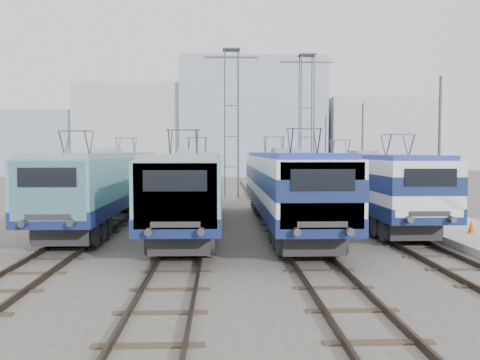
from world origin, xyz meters
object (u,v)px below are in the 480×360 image
object	(u,v)px
catenary_tower_east	(306,118)
locomotive_center_right	(286,182)
catenary_tower_west	(231,116)
mast_front	(439,158)
locomotive_center_left	(192,183)
mast_rear	(326,154)
locomotive_far_right	(363,180)
mast_mid	(362,155)
locomotive_far_left	(106,181)
safety_cone	(471,226)

from	to	relation	value
catenary_tower_east	locomotive_center_right	bearing A→B (deg)	-102.32
catenary_tower_west	mast_front	distance (m)	22.00
locomotive_center_left	mast_rear	world-z (taller)	mast_rear
locomotive_far_right	catenary_tower_west	bearing A→B (deg)	114.39
mast_mid	mast_rear	xyz separation A→B (m)	(0.00, 12.00, 0.00)
mast_rear	locomotive_center_right	bearing A→B (deg)	-106.48
mast_front	mast_rear	xyz separation A→B (m)	(0.00, 24.00, 0.00)
catenary_tower_east	mast_mid	bearing A→B (deg)	-78.14
locomotive_center_left	mast_rear	size ratio (longest dim) A/B	2.57
locomotive_far_left	locomotive_center_left	world-z (taller)	locomotive_far_left
mast_front	safety_cone	bearing A→B (deg)	-29.71
mast_front	mast_mid	world-z (taller)	same
locomotive_center_left	mast_mid	xyz separation A→B (m)	(10.85, 9.36, 1.26)
locomotive_far_right	catenary_tower_east	size ratio (longest dim) A/B	1.47
locomotive_far_right	catenary_tower_east	world-z (taller)	catenary_tower_east
catenary_tower_west	mast_rear	xyz separation A→B (m)	(8.60, 4.00, -3.14)
locomotive_center_right	locomotive_far_right	xyz separation A→B (m)	(4.50, 2.57, -0.06)
locomotive_far_left	locomotive_far_right	world-z (taller)	locomotive_far_left
mast_mid	locomotive_center_left	bearing A→B (deg)	-139.22
mast_front	catenary_tower_east	bearing A→B (deg)	95.45
locomotive_far_left	locomotive_center_right	size ratio (longest dim) A/B	1.00
locomotive_far_right	mast_rear	distance (m)	19.02
locomotive_far_right	mast_front	bearing A→B (deg)	-70.10
locomotive_center_right	safety_cone	size ratio (longest dim) A/B	31.15
safety_cone	catenary_tower_west	bearing A→B (deg)	115.31
locomotive_center_left	catenary_tower_west	bearing A→B (deg)	82.61
locomotive_center_right	mast_front	distance (m)	6.94
locomotive_center_right	mast_rear	xyz separation A→B (m)	(6.35, 21.46, 1.18)
locomotive_center_right	locomotive_center_left	bearing A→B (deg)	178.75
locomotive_far_right	mast_mid	size ratio (longest dim) A/B	2.53
locomotive_far_left	mast_rear	size ratio (longest dim) A/B	2.59
locomotive_far_left	locomotive_center_left	distance (m)	4.91
safety_cone	locomotive_far_left	bearing A→B (deg)	162.32
locomotive_center_right	locomotive_far_right	world-z (taller)	locomotive_center_right
catenary_tower_west	locomotive_far_left	bearing A→B (deg)	-113.66
locomotive_center_left	catenary_tower_east	distance (m)	21.70
locomotive_center_left	locomotive_center_right	distance (m)	4.50
locomotive_far_left	locomotive_far_right	xyz separation A→B (m)	(13.50, 0.51, 0.01)
locomotive_center_right	mast_mid	xyz separation A→B (m)	(6.35, 9.46, 1.18)
catenary_tower_west	safety_cone	bearing A→B (deg)	-64.69
locomotive_far_right	mast_mid	bearing A→B (deg)	74.97
locomotive_far_left	catenary_tower_west	bearing A→B (deg)	66.34
locomotive_center_left	safety_cone	bearing A→B (deg)	-15.39
safety_cone	locomotive_center_right	bearing A→B (deg)	156.88
mast_rear	safety_cone	bearing A→B (deg)	-87.28
locomotive_center_left	mast_front	distance (m)	11.24
catenary_tower_east	mast_mid	world-z (taller)	catenary_tower_east
locomotive_center_left	locomotive_center_right	xyz separation A→B (m)	(4.50, -0.10, 0.08)
locomotive_far_right	catenary_tower_west	size ratio (longest dim) A/B	1.47
locomotive_center_left	catenary_tower_east	world-z (taller)	catenary_tower_east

